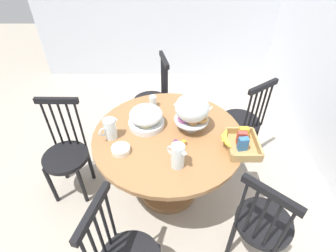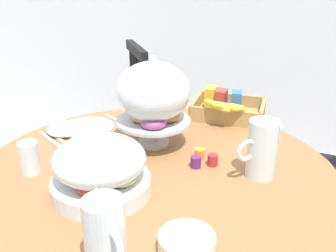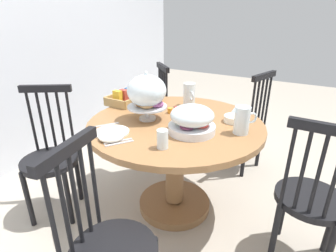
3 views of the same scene
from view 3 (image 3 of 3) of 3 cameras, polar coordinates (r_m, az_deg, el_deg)
The scene contains 23 objects.
ground_plane at distance 2.21m, azimuth 6.16°, elevation -17.70°, with size 10.00×10.00×0.00m, color #A89E8E.
wall_back at distance 2.94m, azimuth -28.56°, elevation 17.67°, with size 4.80×0.06×2.60m, color silver.
dining_table at distance 1.95m, azimuth 1.52°, elevation -4.63°, with size 1.23×1.23×0.74m.
windsor_chair_near_window at distance 2.64m, azimuth 16.01°, elevation 0.16°, with size 0.42×0.42×0.97m.
windsor_chair_by_cabinet at distance 2.80m, azimuth -3.74°, elevation 2.29°, with size 0.47×0.47×0.97m.
windsor_chair_facing_door at distance 2.14m, azimuth -23.91°, elevation -6.55°, with size 0.46×0.46×0.97m.
windsor_chair_far_side at distance 1.34m, azimuth -12.65°, elevation -24.92°, with size 0.41×0.41×0.97m.
windsor_chair_host_seat at distance 1.77m, azimuth 28.33°, elevation -14.00°, with size 0.40×0.40×0.97m.
pastry_stand_with_dome at distance 1.84m, azimuth -4.59°, elevation 7.14°, with size 0.28×0.28×0.34m.
fruit_platter_covered at distance 1.67m, azimuth 5.10°, elevation 1.38°, with size 0.30×0.30×0.18m.
orange_juice_pitcher at distance 1.71m, azimuth 15.65°, elevation 1.02°, with size 0.14×0.15×0.18m.
milk_pitcher at distance 2.15m, azimuth 4.58°, elevation 6.43°, with size 0.14×0.15×0.19m.
cereal_basket at distance 2.26m, azimuth -8.78°, elevation 5.94°, with size 0.32×0.30×0.12m.
china_plate_large at distance 1.72m, azimuth -11.99°, elevation -1.29°, with size 0.22×0.22×0.01m, color white.
china_plate_small at distance 1.63m, azimuth -12.06°, elevation -2.21°, with size 0.15×0.15×0.01m, color white.
cereal_bowl at distance 1.90m, azimuth 14.00°, elevation 1.51°, with size 0.14×0.14×0.04m, color white.
drinking_glass at distance 1.47m, azimuth -1.19°, elevation -2.82°, with size 0.06×0.06×0.11m, color silver.
jam_jar_strawberry at distance 2.05m, azimuth 1.89°, elevation 3.63°, with size 0.04×0.04×0.04m, color #B7282D.
jam_jar_apricot at distance 2.02m, azimuth 0.40°, elevation 3.35°, with size 0.04×0.04×0.04m, color orange.
jam_jar_grape at distance 1.99m, azimuth 1.91°, elevation 3.05°, with size 0.04×0.04×0.04m, color #5B2366.
table_knife at distance 1.59m, azimuth -10.69°, elevation -3.25°, with size 0.17×0.01×0.01m, color silver.
dinner_fork at distance 1.57m, azimuth -10.38°, elevation -3.69°, with size 0.17×0.01×0.01m, color silver.
soup_spoon at distance 1.84m, azimuth -13.11°, elevation 0.23°, with size 0.17×0.01×0.01m, color silver.
Camera 3 is at (-1.55, -0.67, 1.43)m, focal length 28.33 mm.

